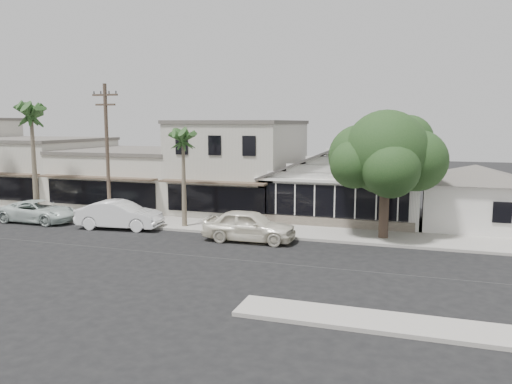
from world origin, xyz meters
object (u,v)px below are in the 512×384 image
(utility_pole, at_px, (107,151))
(shade_tree, at_px, (385,155))
(car_0, at_px, (249,226))
(car_1, at_px, (120,215))
(car_2, at_px, (39,211))

(utility_pole, distance_m, shade_tree, 17.10)
(car_0, bearing_deg, car_1, 84.48)
(utility_pole, xyz_separation_m, car_0, (10.00, -1.34, -3.90))
(car_0, distance_m, car_1, 8.81)
(car_2, bearing_deg, car_1, -90.25)
(car_1, bearing_deg, shade_tree, -88.96)
(shade_tree, bearing_deg, car_1, -172.10)
(utility_pole, relative_size, car_1, 1.69)
(utility_pole, relative_size, car_2, 1.71)
(car_1, bearing_deg, car_2, 82.41)
(car_0, height_order, shade_tree, shade_tree)
(car_1, height_order, shade_tree, shade_tree)
(car_2, bearing_deg, shade_tree, -84.05)
(utility_pole, bearing_deg, shade_tree, 4.93)
(car_0, xyz_separation_m, car_2, (-15.07, 0.70, -0.16))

